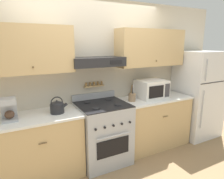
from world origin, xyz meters
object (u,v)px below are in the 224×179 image
(coffee_maker, at_px, (9,109))
(microwave, at_px, (152,89))
(tea_kettle, at_px, (57,107))
(utensil_crock, at_px, (132,97))
(refrigerator, at_px, (198,94))
(stove_range, at_px, (103,132))

(coffee_maker, bearing_deg, microwave, -0.20)
(tea_kettle, xyz_separation_m, utensil_crock, (1.23, 0.00, -0.02))
(refrigerator, distance_m, tea_kettle, 2.80)
(tea_kettle, xyz_separation_m, coffee_maker, (-0.59, 0.03, 0.06))
(tea_kettle, relative_size, utensil_crock, 0.86)
(refrigerator, height_order, tea_kettle, refrigerator)
(tea_kettle, height_order, utensil_crock, utensil_crock)
(stove_range, height_order, utensil_crock, utensil_crock)
(microwave, bearing_deg, refrigerator, -2.34)
(refrigerator, height_order, utensil_crock, refrigerator)
(stove_range, xyz_separation_m, utensil_crock, (0.55, 0.02, 0.51))
(utensil_crock, bearing_deg, tea_kettle, -180.00)
(microwave, bearing_deg, coffee_maker, 179.80)
(refrigerator, bearing_deg, stove_range, 179.73)
(utensil_crock, bearing_deg, refrigerator, -1.07)
(stove_range, relative_size, microwave, 2.12)
(tea_kettle, height_order, coffee_maker, coffee_maker)
(coffee_maker, bearing_deg, refrigerator, -0.93)
(coffee_maker, relative_size, microwave, 0.57)
(utensil_crock, bearing_deg, microwave, 2.45)
(coffee_maker, relative_size, utensil_crock, 1.00)
(stove_range, distance_m, coffee_maker, 1.40)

